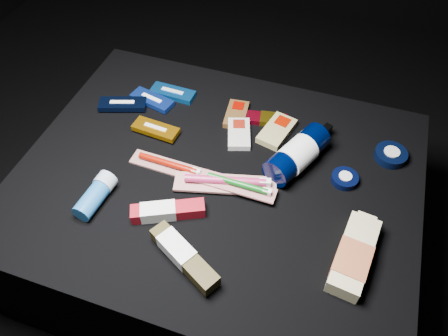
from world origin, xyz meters
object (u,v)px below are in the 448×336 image
(deodorant_stick, at_px, (96,195))
(toothpaste_carton_red, at_px, (165,211))
(lotion_bottle, at_px, (297,154))
(bodywash_bottle, at_px, (353,256))

(deodorant_stick, bearing_deg, toothpaste_carton_red, 9.58)
(lotion_bottle, bearing_deg, deodorant_stick, -123.45)
(lotion_bottle, relative_size, bodywash_bottle, 1.14)
(bodywash_bottle, relative_size, toothpaste_carton_red, 1.23)
(deodorant_stick, relative_size, toothpaste_carton_red, 0.73)
(bodywash_bottle, height_order, deodorant_stick, deodorant_stick)
(lotion_bottle, xyz_separation_m, deodorant_stick, (-0.42, -0.26, -0.01))
(bodywash_bottle, distance_m, deodorant_stick, 0.59)
(bodywash_bottle, bearing_deg, lotion_bottle, 134.46)
(bodywash_bottle, relative_size, deodorant_stick, 1.69)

